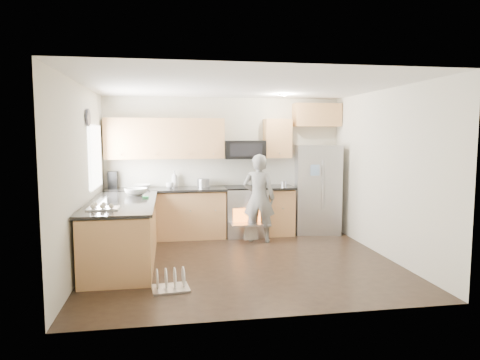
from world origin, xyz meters
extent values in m
plane|color=black|center=(0.00, 0.00, 0.00)|extent=(4.50, 4.50, 0.00)
cube|color=beige|center=(0.00, 2.00, 1.30)|extent=(4.50, 0.04, 2.60)
cube|color=beige|center=(0.00, -2.00, 1.30)|extent=(4.50, 0.04, 2.60)
cube|color=beige|center=(-2.25, 0.00, 1.30)|extent=(0.04, 4.00, 2.60)
cube|color=beige|center=(2.25, 0.00, 1.30)|extent=(0.04, 4.00, 2.60)
cube|color=white|center=(0.00, 0.00, 2.60)|extent=(4.50, 4.00, 0.04)
cube|color=white|center=(-2.23, 1.00, 1.55)|extent=(0.04, 1.00, 1.00)
cylinder|color=#FFEACC|center=(0.90, 1.10, 2.58)|extent=(0.14, 0.14, 0.02)
cylinder|color=#474754|center=(-2.22, 0.45, 2.15)|extent=(0.03, 0.26, 0.26)
cube|color=tan|center=(-1.12, 1.70, 0.43)|extent=(2.15, 0.60, 0.87)
cube|color=black|center=(-1.12, 1.69, 0.91)|extent=(2.19, 0.64, 0.04)
cube|color=tan|center=(1.00, 1.70, 0.43)|extent=(0.50, 0.60, 0.87)
cube|color=black|center=(1.00, 1.69, 0.91)|extent=(0.54, 0.64, 0.04)
cube|color=tan|center=(-1.12, 1.83, 1.83)|extent=(2.16, 0.33, 0.74)
cube|color=tan|center=(1.00, 1.83, 1.83)|extent=(0.50, 0.33, 0.74)
cube|color=tan|center=(1.78, 1.83, 2.28)|extent=(0.90, 0.33, 0.44)
imported|color=silver|center=(-1.55, 1.78, 0.96)|extent=(0.31, 0.31, 0.08)
imported|color=white|center=(-0.96, 1.90, 1.08)|extent=(0.12, 0.12, 0.30)
imported|color=white|center=(-1.05, 1.74, 0.98)|extent=(0.14, 0.14, 0.11)
cylinder|color=#B7B7BC|center=(-0.43, 1.80, 1.00)|extent=(0.23, 0.23, 0.16)
cube|color=black|center=(-2.08, 1.87, 1.08)|extent=(0.17, 0.20, 0.31)
cylinder|color=#B7B7BC|center=(1.10, 1.70, 0.97)|extent=(0.11, 0.11, 0.09)
cube|color=tan|center=(-1.75, 0.25, 0.43)|extent=(0.90, 2.30, 0.87)
cube|color=black|center=(-1.75, 0.25, 0.91)|extent=(0.96, 2.36, 0.04)
imported|color=silver|center=(-1.60, 0.87, 0.98)|extent=(0.36, 0.36, 0.11)
cube|color=green|center=(-1.42, 0.51, 0.94)|extent=(0.10, 0.07, 0.03)
cube|color=#B7B7BC|center=(-1.92, -0.40, 0.97)|extent=(0.40, 0.31, 0.08)
cube|color=#B7B7BC|center=(0.35, 1.68, 0.45)|extent=(0.76, 0.62, 0.90)
cube|color=black|center=(0.35, 1.68, 0.92)|extent=(0.76, 0.60, 0.03)
cube|color=orange|center=(0.35, 1.36, 0.40)|extent=(0.56, 0.02, 0.34)
cube|color=#B7B7BC|center=(0.35, 1.20, 0.32)|extent=(0.70, 0.34, 0.03)
cube|color=beige|center=(0.35, 1.15, 0.18)|extent=(0.24, 0.03, 0.28)
cube|color=black|center=(0.35, 1.80, 1.62)|extent=(0.76, 0.40, 0.34)
cube|color=#B7B7BC|center=(1.77, 1.70, 0.85)|extent=(0.93, 0.78, 1.70)
cylinder|color=#B7B7BC|center=(1.74, 1.37, 0.97)|extent=(0.02, 0.02, 0.92)
cylinder|color=#B7B7BC|center=(1.80, 1.37, 0.97)|extent=(0.02, 0.02, 0.92)
cube|color=pink|center=(1.95, 1.37, 0.79)|extent=(0.22, 0.04, 0.28)
cube|color=#84A8D4|center=(1.60, 1.37, 1.25)|extent=(0.16, 0.03, 0.20)
imported|color=gray|center=(0.50, 1.18, 0.78)|extent=(0.66, 0.54, 1.56)
cube|color=#B7B7BC|center=(-1.06, -1.00, 0.01)|extent=(0.48, 0.40, 0.03)
cylinder|color=white|center=(-1.22, -1.02, 0.15)|extent=(0.04, 0.25, 0.25)
cylinder|color=white|center=(-1.12, -1.01, 0.15)|extent=(0.04, 0.25, 0.25)
cylinder|color=white|center=(-1.01, -1.00, 0.15)|extent=(0.04, 0.25, 0.25)
cylinder|color=white|center=(-0.91, -0.98, 0.15)|extent=(0.04, 0.25, 0.25)
camera|label=1|loc=(-1.05, -6.16, 1.89)|focal=32.00mm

